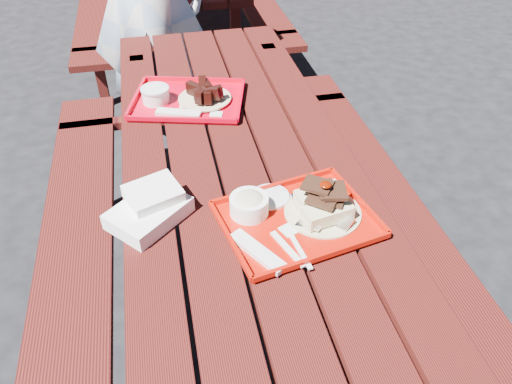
# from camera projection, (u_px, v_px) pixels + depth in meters

# --- Properties ---
(ground) EXTENTS (60.00, 60.00, 0.00)m
(ground) POSITION_uv_depth(u_px,v_px,m) (248.00, 327.00, 2.00)
(ground) COLOR black
(ground) RESTS_ON ground
(picnic_table_near) EXTENTS (1.41, 2.40, 0.75)m
(picnic_table_near) POSITION_uv_depth(u_px,v_px,m) (246.00, 225.00, 1.64)
(picnic_table_near) COLOR #49140E
(picnic_table_near) RESTS_ON ground
(near_tray) EXTENTS (0.46, 0.39, 0.13)m
(near_tray) POSITION_uv_depth(u_px,v_px,m) (294.00, 211.00, 1.37)
(near_tray) COLOR #AF1105
(near_tray) RESTS_ON picnic_table_near
(far_tray) EXTENTS (0.48, 0.41, 0.07)m
(far_tray) POSITION_uv_depth(u_px,v_px,m) (186.00, 99.00, 1.87)
(far_tray) COLOR red
(far_tray) RESTS_ON picnic_table_near
(white_cloth) EXTENTS (0.25, 0.25, 0.08)m
(white_cloth) POSITION_uv_depth(u_px,v_px,m) (150.00, 207.00, 1.37)
(white_cloth) COLOR white
(white_cloth) RESTS_ON picnic_table_near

